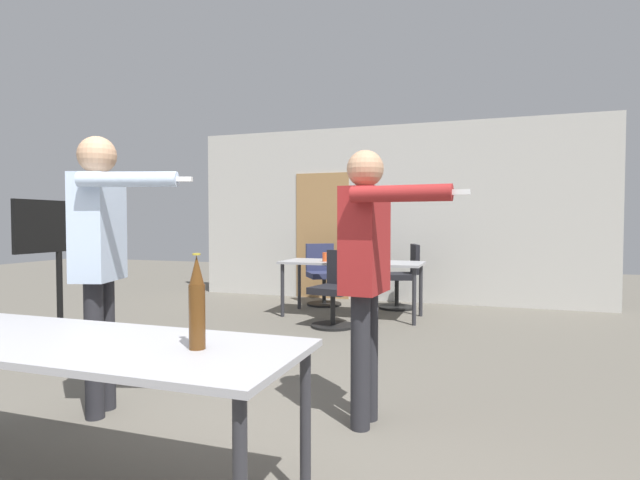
{
  "coord_description": "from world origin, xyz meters",
  "views": [
    {
      "loc": [
        1.49,
        -1.5,
        1.26
      ],
      "look_at": [
        0.12,
        2.55,
        1.1
      ],
      "focal_mm": 28.0,
      "sensor_mm": 36.0,
      "label": 1
    }
  ],
  "objects_px": {
    "person_left_plaid": "(367,258)",
    "office_chair_far_right": "(323,276)",
    "beer_bottle": "(197,304)",
    "drink_cup": "(325,257)",
    "office_chair_mid_tucked": "(402,278)",
    "person_near_casual": "(101,244)",
    "office_chair_side_rolled": "(336,291)",
    "tv_screen": "(59,258)"
  },
  "relations": [
    {
      "from": "person_left_plaid",
      "to": "office_chair_far_right",
      "type": "bearing_deg",
      "value": -153.27
    },
    {
      "from": "beer_bottle",
      "to": "drink_cup",
      "type": "relative_size",
      "value": 3.33
    },
    {
      "from": "person_left_plaid",
      "to": "office_chair_mid_tucked",
      "type": "height_order",
      "value": "person_left_plaid"
    },
    {
      "from": "person_near_casual",
      "to": "beer_bottle",
      "type": "relative_size",
      "value": 4.54
    },
    {
      "from": "beer_bottle",
      "to": "office_chair_side_rolled",
      "type": "bearing_deg",
      "value": 98.57
    },
    {
      "from": "office_chair_far_right",
      "to": "office_chair_mid_tucked",
      "type": "xyz_separation_m",
      "value": [
        1.2,
        0.03,
        0.01
      ]
    },
    {
      "from": "office_chair_far_right",
      "to": "office_chair_mid_tucked",
      "type": "height_order",
      "value": "office_chair_mid_tucked"
    },
    {
      "from": "office_chair_far_right",
      "to": "drink_cup",
      "type": "relative_size",
      "value": 7.66
    },
    {
      "from": "tv_screen",
      "to": "office_chair_side_rolled",
      "type": "height_order",
      "value": "tv_screen"
    },
    {
      "from": "office_chair_side_rolled",
      "to": "drink_cup",
      "type": "height_order",
      "value": "office_chair_side_rolled"
    },
    {
      "from": "person_near_casual",
      "to": "tv_screen",
      "type": "bearing_deg",
      "value": -144.1
    },
    {
      "from": "beer_bottle",
      "to": "person_left_plaid",
      "type": "bearing_deg",
      "value": 70.15
    },
    {
      "from": "tv_screen",
      "to": "office_chair_mid_tucked",
      "type": "distance_m",
      "value": 4.41
    },
    {
      "from": "person_left_plaid",
      "to": "beer_bottle",
      "type": "relative_size",
      "value": 4.26
    },
    {
      "from": "tv_screen",
      "to": "drink_cup",
      "type": "distance_m",
      "value": 3.11
    },
    {
      "from": "person_near_casual",
      "to": "office_chair_mid_tucked",
      "type": "relative_size",
      "value": 1.95
    },
    {
      "from": "tv_screen",
      "to": "person_near_casual",
      "type": "xyz_separation_m",
      "value": [
        1.79,
        -1.37,
        0.23
      ]
    },
    {
      "from": "person_near_casual",
      "to": "beer_bottle",
      "type": "height_order",
      "value": "person_near_casual"
    },
    {
      "from": "office_chair_far_right",
      "to": "beer_bottle",
      "type": "xyz_separation_m",
      "value": [
        1.24,
        -5.37,
        0.49
      ]
    },
    {
      "from": "office_chair_side_rolled",
      "to": "office_chair_mid_tucked",
      "type": "relative_size",
      "value": 0.97
    },
    {
      "from": "tv_screen",
      "to": "office_chair_far_right",
      "type": "height_order",
      "value": "tv_screen"
    },
    {
      "from": "office_chair_side_rolled",
      "to": "office_chair_far_right",
      "type": "distance_m",
      "value": 1.58
    },
    {
      "from": "office_chair_side_rolled",
      "to": "drink_cup",
      "type": "xyz_separation_m",
      "value": [
        -0.31,
        0.53,
        0.37
      ]
    },
    {
      "from": "tv_screen",
      "to": "office_chair_side_rolled",
      "type": "xyz_separation_m",
      "value": [
        2.44,
        1.74,
        -0.47
      ]
    },
    {
      "from": "person_left_plaid",
      "to": "beer_bottle",
      "type": "distance_m",
      "value": 1.29
    },
    {
      "from": "tv_screen",
      "to": "drink_cup",
      "type": "bearing_deg",
      "value": -43.2
    },
    {
      "from": "person_near_casual",
      "to": "office_chair_side_rolled",
      "type": "bearing_deg",
      "value": 151.51
    },
    {
      "from": "office_chair_side_rolled",
      "to": "office_chair_mid_tucked",
      "type": "xyz_separation_m",
      "value": [
        0.55,
        1.46,
        0.02
      ]
    },
    {
      "from": "person_left_plaid",
      "to": "drink_cup",
      "type": "bearing_deg",
      "value": -152.8
    },
    {
      "from": "beer_bottle",
      "to": "drink_cup",
      "type": "height_order",
      "value": "beer_bottle"
    },
    {
      "from": "office_chair_side_rolled",
      "to": "drink_cup",
      "type": "distance_m",
      "value": 0.72
    },
    {
      "from": "office_chair_side_rolled",
      "to": "beer_bottle",
      "type": "distance_m",
      "value": 4.01
    },
    {
      "from": "person_near_casual",
      "to": "drink_cup",
      "type": "height_order",
      "value": "person_near_casual"
    },
    {
      "from": "person_near_casual",
      "to": "office_chair_far_right",
      "type": "height_order",
      "value": "person_near_casual"
    },
    {
      "from": "office_chair_side_rolled",
      "to": "drink_cup",
      "type": "bearing_deg",
      "value": -47.37
    },
    {
      "from": "office_chair_far_right",
      "to": "office_chair_side_rolled",
      "type": "bearing_deg",
      "value": 80.83
    },
    {
      "from": "office_chair_far_right",
      "to": "drink_cup",
      "type": "distance_m",
      "value": 1.04
    },
    {
      "from": "office_chair_mid_tucked",
      "to": "beer_bottle",
      "type": "relative_size",
      "value": 2.33
    },
    {
      "from": "office_chair_far_right",
      "to": "drink_cup",
      "type": "xyz_separation_m",
      "value": [
        0.33,
        -0.91,
        0.37
      ]
    },
    {
      "from": "office_chair_far_right",
      "to": "beer_bottle",
      "type": "relative_size",
      "value": 2.3
    },
    {
      "from": "tv_screen",
      "to": "office_chair_mid_tucked",
      "type": "xyz_separation_m",
      "value": [
        3.0,
        3.21,
        -0.45
      ]
    },
    {
      "from": "beer_bottle",
      "to": "drink_cup",
      "type": "distance_m",
      "value": 4.55
    }
  ]
}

